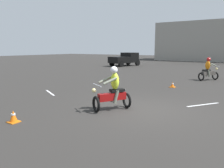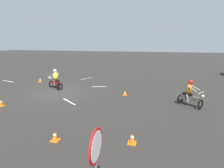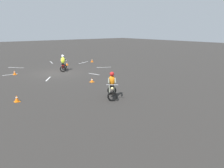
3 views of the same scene
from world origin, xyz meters
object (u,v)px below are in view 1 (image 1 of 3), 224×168
object	(u,v)px
motorcycle_rider_background	(208,70)
motorcycle_rider_foreground	(113,91)
pickup_truck	(125,59)
traffic_cone_far_right	(172,85)
traffic_cone_mid_center	(13,117)

from	to	relation	value
motorcycle_rider_background	motorcycle_rider_foreground	bearing A→B (deg)	-62.16
pickup_truck	traffic_cone_far_right	distance (m)	16.16
pickup_truck	traffic_cone_far_right	xyz separation A→B (m)	(10.32, -12.41, -0.77)
traffic_cone_mid_center	motorcycle_rider_background	bearing A→B (deg)	75.08
motorcycle_rider_foreground	motorcycle_rider_background	bearing A→B (deg)	-68.64
motorcycle_rider_background	traffic_cone_mid_center	distance (m)	13.65
motorcycle_rider_background	pickup_truck	xyz separation A→B (m)	(-11.58, 8.16, 0.20)
traffic_cone_mid_center	pickup_truck	bearing A→B (deg)	110.71
traffic_cone_mid_center	motorcycle_rider_foreground	bearing A→B (deg)	57.35
motorcycle_rider_background	pickup_truck	world-z (taller)	pickup_truck
traffic_cone_mid_center	traffic_cone_far_right	size ratio (longest dim) A/B	1.23
motorcycle_rider_foreground	pickup_truck	world-z (taller)	pickup_truck
motorcycle_rider_background	traffic_cone_mid_center	bearing A→B (deg)	-67.97
motorcycle_rider_foreground	motorcycle_rider_background	distance (m)	10.40
traffic_cone_far_right	motorcycle_rider_background	bearing A→B (deg)	73.53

